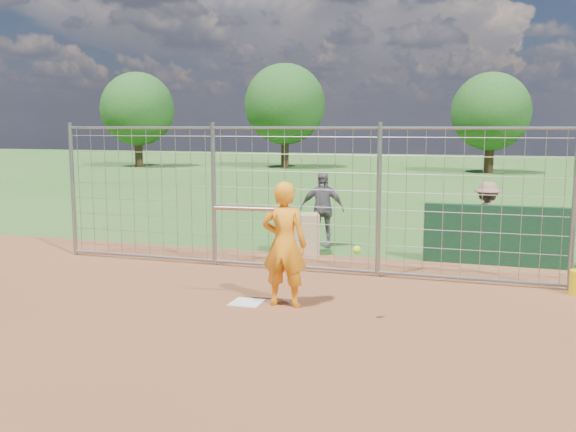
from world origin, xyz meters
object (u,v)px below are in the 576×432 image
(bystander_b, at_px, (322,209))
(batter, at_px, (284,244))
(bystander_c, at_px, (487,218))
(equipment_bin, at_px, (299,234))

(bystander_b, bearing_deg, batter, -85.87)
(bystander_c, height_order, equipment_bin, bystander_c)
(equipment_bin, bearing_deg, batter, -96.36)
(batter, relative_size, bystander_c, 1.23)
(batter, bearing_deg, equipment_bin, -77.14)
(bystander_c, xyz_separation_m, equipment_bin, (-3.57, -1.09, -0.32))
(bystander_c, bearing_deg, equipment_bin, 15.62)
(bystander_b, height_order, equipment_bin, bystander_b)
(bystander_b, distance_m, bystander_c, 3.32)
(batter, distance_m, bystander_b, 4.58)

